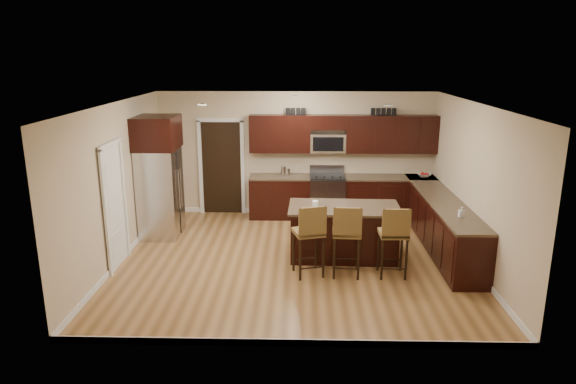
{
  "coord_description": "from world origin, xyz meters",
  "views": [
    {
      "loc": [
        0.1,
        -8.33,
        3.48
      ],
      "look_at": [
        -0.12,
        0.4,
        1.12
      ],
      "focal_mm": 32.0,
      "sensor_mm": 36.0,
      "label": 1
    }
  ],
  "objects_px": {
    "range": "(327,196)",
    "island": "(343,233)",
    "stool_mid": "(347,233)",
    "stool_right": "(394,234)",
    "refrigerator": "(159,176)",
    "stool_left": "(310,232)"
  },
  "relations": [
    {
      "from": "stool_left",
      "to": "stool_mid",
      "type": "xyz_separation_m",
      "value": [
        0.58,
        -0.0,
        -0.0
      ]
    },
    {
      "from": "island",
      "to": "stool_right",
      "type": "relative_size",
      "value": 1.65
    },
    {
      "from": "island",
      "to": "refrigerator",
      "type": "relative_size",
      "value": 0.83
    },
    {
      "from": "range",
      "to": "island",
      "type": "height_order",
      "value": "range"
    },
    {
      "from": "range",
      "to": "stool_right",
      "type": "bearing_deg",
      "value": -73.91
    },
    {
      "from": "island",
      "to": "stool_mid",
      "type": "height_order",
      "value": "stool_mid"
    },
    {
      "from": "stool_left",
      "to": "stool_right",
      "type": "distance_m",
      "value": 1.33
    },
    {
      "from": "range",
      "to": "stool_mid",
      "type": "distance_m",
      "value": 3.13
    },
    {
      "from": "range",
      "to": "stool_mid",
      "type": "height_order",
      "value": "stool_mid"
    },
    {
      "from": "stool_left",
      "to": "range",
      "type": "bearing_deg",
      "value": 65.23
    },
    {
      "from": "range",
      "to": "island",
      "type": "relative_size",
      "value": 0.57
    },
    {
      "from": "range",
      "to": "stool_left",
      "type": "bearing_deg",
      "value": -97.83
    },
    {
      "from": "stool_left",
      "to": "stool_right",
      "type": "relative_size",
      "value": 1.02
    },
    {
      "from": "range",
      "to": "stool_right",
      "type": "relative_size",
      "value": 0.94
    },
    {
      "from": "island",
      "to": "refrigerator",
      "type": "xyz_separation_m",
      "value": [
        -3.48,
        1.02,
        0.78
      ]
    },
    {
      "from": "range",
      "to": "refrigerator",
      "type": "bearing_deg",
      "value": -159.33
    },
    {
      "from": "range",
      "to": "stool_mid",
      "type": "bearing_deg",
      "value": -87.15
    },
    {
      "from": "stool_right",
      "to": "stool_left",
      "type": "bearing_deg",
      "value": 179.3
    },
    {
      "from": "stool_mid",
      "to": "stool_right",
      "type": "relative_size",
      "value": 1.01
    },
    {
      "from": "stool_right",
      "to": "refrigerator",
      "type": "relative_size",
      "value": 0.5
    },
    {
      "from": "stool_left",
      "to": "stool_right",
      "type": "height_order",
      "value": "stool_left"
    },
    {
      "from": "stool_right",
      "to": "refrigerator",
      "type": "height_order",
      "value": "refrigerator"
    }
  ]
}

